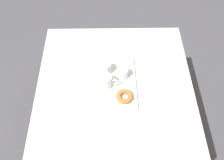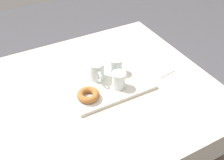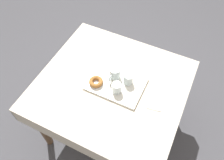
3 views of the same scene
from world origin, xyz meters
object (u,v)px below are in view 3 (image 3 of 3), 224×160
Objects in this scene: tea_mug_left at (115,73)px; paper_napkin at (155,102)px; donut_plate_left at (96,83)px; water_glass_near at (128,79)px; water_glass_far at (117,88)px; serving_tray at (116,84)px; sugar_donut_left at (96,82)px; dining_table at (112,91)px.

tea_mug_left is 0.38m from paper_napkin.
tea_mug_left is 1.02× the size of donut_plate_left.
water_glass_near is at bearing 165.38° from paper_napkin.
donut_plate_left is (-0.17, -0.01, -0.04)m from water_glass_far.
serving_tray is at bearing 26.88° from donut_plate_left.
water_glass_near is 0.25m from sugar_donut_left.
donut_plate_left is (-0.22, -0.12, -0.04)m from water_glass_near.
water_glass_far is at bearing 2.10° from donut_plate_left.
tea_mug_left is 0.12m from water_glass_near.
sugar_donut_left is at bearing -149.78° from dining_table.
serving_tray is at bearing 26.88° from sugar_donut_left.
paper_napkin is (0.47, 0.05, -0.02)m from donut_plate_left.
paper_napkin is (0.37, -0.07, -0.06)m from tea_mug_left.
tea_mug_left is at bearing 179.50° from water_glass_near.
donut_plate_left is (-0.10, -0.06, 0.13)m from dining_table.
serving_tray is 4.86× the size of water_glass_far.
dining_table is at bearing 30.22° from donut_plate_left.
water_glass_far is at bearing -61.81° from serving_tray.
sugar_donut_left is (-0.14, -0.07, 0.03)m from serving_tray.
water_glass_far reaches higher than sugar_donut_left.
donut_plate_left is at bearing -130.33° from tea_mug_left.
dining_table is 8.22× the size of paper_napkin.
water_glass_far is 0.30m from paper_napkin.
serving_tray is at bearing 118.19° from water_glass_far.
water_glass_far reaches higher than serving_tray.
water_glass_near is (0.08, 0.05, 0.05)m from serving_tray.
water_glass_far reaches higher than donut_plate_left.
dining_table is at bearing -87.83° from tea_mug_left.
dining_table is 12.95× the size of water_glass_far.
dining_table is at bearing -164.28° from serving_tray.
donut_plate_left is at bearing -151.51° from water_glass_near.
paper_napkin is at bearing 9.28° from water_glass_far.
sugar_donut_left is at bearing -153.43° from donut_plate_left.
water_glass_near is at bearing 31.16° from serving_tray.
sugar_donut_left is 0.47m from paper_napkin.
water_glass_far is at bearing -57.84° from tea_mug_left.
water_glass_far is (0.03, -0.06, 0.05)m from serving_tray.
donut_plate_left is at bearing -149.78° from dining_table.
donut_plate_left is at bearing -153.12° from serving_tray.
water_glass_far is at bearing -170.72° from paper_napkin.
water_glass_near is 0.63× the size of paper_napkin.
dining_table is 2.66× the size of serving_tray.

